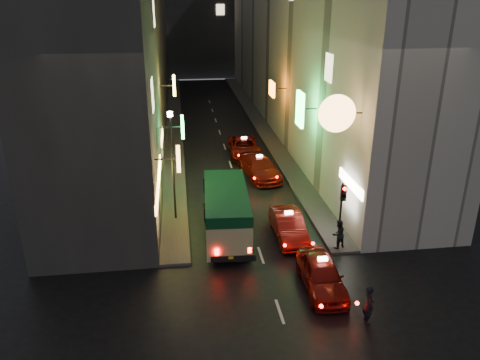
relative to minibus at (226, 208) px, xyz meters
name	(u,v)px	position (x,y,z in m)	size (l,w,h in m)	color
building_left	(128,31)	(-6.49, 23.39, 7.29)	(7.54, 52.01, 18.00)	#3D3A37
building_right	(299,29)	(9.50, 23.39, 7.29)	(8.16, 52.00, 18.00)	beige
building_far	(198,2)	(1.50, 55.40, 9.29)	(30.00, 10.00, 22.00)	#323237
sidewalk_left	(174,125)	(-2.75, 23.40, -1.63)	(1.50, 52.00, 0.15)	#4D4B48
sidewalk_right	(259,122)	(5.75, 23.40, -1.63)	(1.50, 52.00, 0.15)	#4D4B48
minibus	(226,208)	(0.00, 0.00, 0.00)	(2.53, 6.39, 2.71)	#C5BA7B
taxi_near	(322,272)	(3.65, -5.23, -0.89)	(2.27, 5.23, 1.82)	maroon
taxi_second	(288,224)	(3.27, -0.43, -0.91)	(2.06, 5.00, 1.76)	maroon
taxi_third	(259,165)	(3.26, 8.57, -0.85)	(3.10, 5.69, 1.88)	maroon
taxi_far	(244,146)	(2.83, 13.37, -0.89)	(2.28, 5.20, 1.80)	maroon
pedestrian_crossing	(369,302)	(4.80, -7.70, -0.76)	(0.63, 0.40, 1.90)	black
pedestrian_sidewalk	(338,232)	(5.45, -2.10, -0.69)	(0.65, 0.41, 1.74)	black
traffic_light	(342,202)	(5.50, -2.13, 0.98)	(0.26, 0.43, 3.50)	black
lamp_post	(172,159)	(-2.70, 2.40, 2.01)	(0.28, 0.28, 6.22)	black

